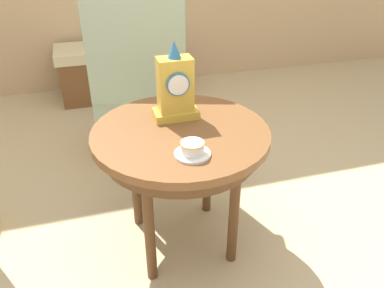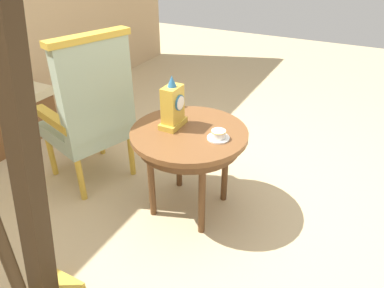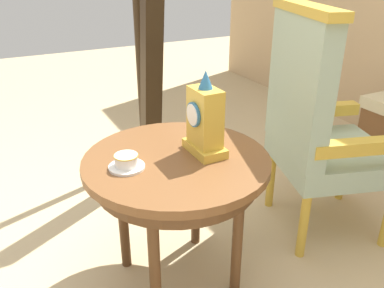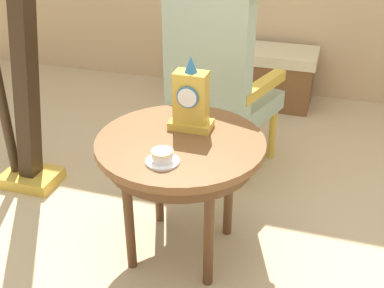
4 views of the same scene
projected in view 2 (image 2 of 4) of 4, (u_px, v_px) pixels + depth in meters
name	position (u px, v px, depth m)	size (l,w,h in m)	color
ground_plane	(202.00, 205.00, 2.51)	(10.00, 10.00, 0.00)	tan
side_table	(189.00, 141.00, 2.23)	(0.74, 0.74, 0.60)	brown
teacup_left	(218.00, 135.00, 2.10)	(0.14, 0.14, 0.06)	white
mantel_clock	(173.00, 107.00, 2.18)	(0.19, 0.11, 0.34)	gold
armchair	(91.00, 110.00, 2.48)	(0.67, 0.67, 1.14)	#9EB299
harp	(19.00, 194.00, 1.49)	(0.40, 0.24, 1.77)	gold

